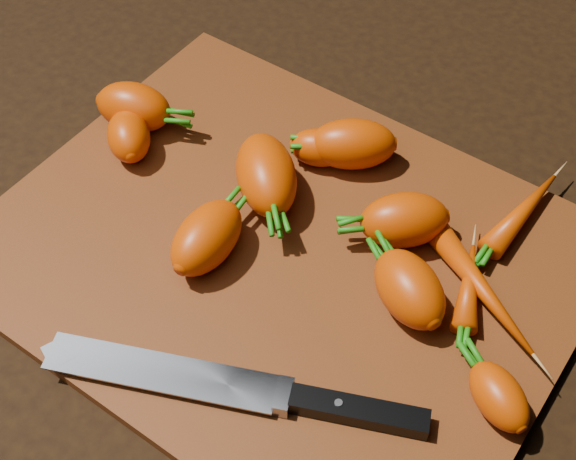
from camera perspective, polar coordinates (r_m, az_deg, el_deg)
The scene contains 15 objects.
ground at distance 0.72m, azimuth -0.46°, elevation -2.26°, with size 2.00×2.00×0.01m, color black.
cutting_board at distance 0.71m, azimuth -0.47°, elevation -1.73°, with size 0.50×0.40×0.01m, color brown.
carrot_0 at distance 0.81m, azimuth -10.92°, elevation 8.59°, with size 0.08×0.05×0.05m, color #E14300.
carrot_1 at distance 0.78m, azimuth -11.27°, elevation 6.55°, with size 0.06×0.04×0.04m, color #E14300.
carrot_2 at distance 0.73m, azimuth -1.57°, elevation 3.95°, with size 0.09×0.05×0.05m, color #E14300.
carrot_3 at distance 0.69m, azimuth -5.81°, elevation -0.53°, with size 0.08×0.05×0.05m, color #E14300.
carrot_4 at distance 0.70m, azimuth 8.26°, elevation 0.72°, with size 0.08×0.05×0.05m, color #E14300.
carrot_5 at distance 0.76m, azimuth 2.23°, elevation 5.87°, with size 0.06×0.04×0.04m, color #E14300.
carrot_6 at distance 0.63m, azimuth 14.76°, elevation -11.37°, with size 0.06×0.04×0.04m, color #E14300.
carrot_7 at distance 0.75m, azimuth 16.38°, elevation 1.27°, with size 0.11×0.02×0.02m, color #E14300.
carrot_8 at distance 0.68m, azimuth 13.59°, elevation -4.06°, with size 0.14×0.02×0.02m, color #E14300.
carrot_9 at distance 0.69m, azimuth 12.72°, elevation -3.89°, with size 0.09×0.02×0.02m, color #E14300.
carrot_10 at distance 0.76m, azimuth 4.60°, elevation 6.11°, with size 0.08×0.05×0.05m, color #E14300.
carrot_11 at distance 0.66m, azimuth 8.63°, elevation -4.16°, with size 0.08×0.05×0.05m, color #E14300.
knife at distance 0.63m, azimuth -7.47°, elevation -10.30°, with size 0.29×0.14×0.02m.
Camera 1 is at (0.25, -0.35, 0.57)m, focal length 50.00 mm.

